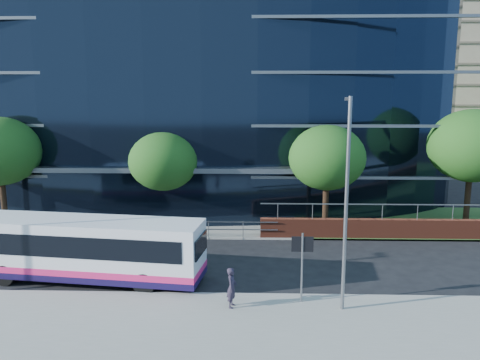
{
  "coord_description": "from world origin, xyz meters",
  "views": [
    {
      "loc": [
        2.6,
        -19.03,
        8.08
      ],
      "look_at": [
        1.79,
        8.0,
        3.33
      ],
      "focal_mm": 35.0,
      "sensor_mm": 36.0,
      "label": 1
    }
  ],
  "objects_px": {
    "tree_far_c": "(327,158)",
    "streetlight_east": "(346,199)",
    "pedestrian": "(232,287)",
    "tree_far_b": "(163,161)",
    "tree_dist_e": "(426,127)",
    "city_bus": "(89,249)",
    "tree_far_d": "(472,146)",
    "street_sign": "(302,253)"
  },
  "relations": [
    {
      "from": "streetlight_east",
      "to": "city_bus",
      "type": "relative_size",
      "value": 0.76
    },
    {
      "from": "tree_far_d",
      "to": "pedestrian",
      "type": "xyz_separation_m",
      "value": [
        -14.22,
        -12.15,
        -4.26
      ]
    },
    {
      "from": "tree_far_c",
      "to": "pedestrian",
      "type": "bearing_deg",
      "value": -115.08
    },
    {
      "from": "streetlight_east",
      "to": "pedestrian",
      "type": "relative_size",
      "value": 5.12
    },
    {
      "from": "tree_far_c",
      "to": "pedestrian",
      "type": "xyz_separation_m",
      "value": [
        -5.22,
        -11.15,
        -3.6
      ]
    },
    {
      "from": "tree_far_b",
      "to": "tree_dist_e",
      "type": "height_order",
      "value": "tree_dist_e"
    },
    {
      "from": "tree_far_d",
      "to": "city_bus",
      "type": "height_order",
      "value": "tree_far_d"
    },
    {
      "from": "street_sign",
      "to": "pedestrian",
      "type": "relative_size",
      "value": 1.79
    },
    {
      "from": "pedestrian",
      "to": "tree_dist_e",
      "type": "bearing_deg",
      "value": -19.31
    },
    {
      "from": "tree_dist_e",
      "to": "pedestrian",
      "type": "xyz_separation_m",
      "value": [
        -22.22,
        -42.15,
        -3.6
      ]
    },
    {
      "from": "street_sign",
      "to": "streetlight_east",
      "type": "relative_size",
      "value": 0.35
    },
    {
      "from": "tree_far_c",
      "to": "tree_dist_e",
      "type": "xyz_separation_m",
      "value": [
        17.0,
        31.0,
        0.0
      ]
    },
    {
      "from": "tree_far_d",
      "to": "tree_dist_e",
      "type": "xyz_separation_m",
      "value": [
        8.0,
        30.0,
        -0.65
      ]
    },
    {
      "from": "street_sign",
      "to": "streetlight_east",
      "type": "height_order",
      "value": "streetlight_east"
    },
    {
      "from": "tree_far_b",
      "to": "street_sign",
      "type": "bearing_deg",
      "value": -55.92
    },
    {
      "from": "street_sign",
      "to": "tree_far_b",
      "type": "relative_size",
      "value": 0.46
    },
    {
      "from": "tree_far_b",
      "to": "pedestrian",
      "type": "relative_size",
      "value": 3.87
    },
    {
      "from": "city_bus",
      "to": "pedestrian",
      "type": "xyz_separation_m",
      "value": [
        6.46,
        -2.76,
        -0.56
      ]
    },
    {
      "from": "tree_far_c",
      "to": "tree_far_d",
      "type": "xyz_separation_m",
      "value": [
        9.0,
        1.0,
        0.65
      ]
    },
    {
      "from": "street_sign",
      "to": "tree_far_d",
      "type": "height_order",
      "value": "tree_far_d"
    },
    {
      "from": "tree_far_c",
      "to": "streetlight_east",
      "type": "relative_size",
      "value": 0.81
    },
    {
      "from": "streetlight_east",
      "to": "city_bus",
      "type": "xyz_separation_m",
      "value": [
        -10.68,
        2.79,
        -2.95
      ]
    },
    {
      "from": "tree_far_c",
      "to": "tree_far_d",
      "type": "height_order",
      "value": "tree_far_d"
    },
    {
      "from": "tree_far_b",
      "to": "streetlight_east",
      "type": "relative_size",
      "value": 0.76
    },
    {
      "from": "pedestrian",
      "to": "tree_far_b",
      "type": "bearing_deg",
      "value": 30.81
    },
    {
      "from": "tree_far_c",
      "to": "street_sign",
      "type": "bearing_deg",
      "value": -103.29
    },
    {
      "from": "street_sign",
      "to": "tree_far_c",
      "type": "height_order",
      "value": "tree_far_c"
    },
    {
      "from": "tree_far_c",
      "to": "tree_dist_e",
      "type": "bearing_deg",
      "value": 61.26
    },
    {
      "from": "street_sign",
      "to": "tree_dist_e",
      "type": "xyz_separation_m",
      "value": [
        19.5,
        41.59,
        2.39
      ]
    },
    {
      "from": "city_bus",
      "to": "tree_far_b",
      "type": "bearing_deg",
      "value": 86.54
    },
    {
      "from": "tree_far_c",
      "to": "city_bus",
      "type": "bearing_deg",
      "value": -144.31
    },
    {
      "from": "tree_far_b",
      "to": "streetlight_east",
      "type": "bearing_deg",
      "value": -52.37
    },
    {
      "from": "pedestrian",
      "to": "tree_far_c",
      "type": "bearing_deg",
      "value": -16.59
    },
    {
      "from": "street_sign",
      "to": "tree_far_d",
      "type": "bearing_deg",
      "value": 45.22
    },
    {
      "from": "tree_far_b",
      "to": "tree_far_d",
      "type": "bearing_deg",
      "value": 1.51
    },
    {
      "from": "street_sign",
      "to": "pedestrian",
      "type": "xyz_separation_m",
      "value": [
        -2.72,
        -0.56,
        -1.22
      ]
    },
    {
      "from": "streetlight_east",
      "to": "pedestrian",
      "type": "distance_m",
      "value": 5.49
    },
    {
      "from": "street_sign",
      "to": "pedestrian",
      "type": "bearing_deg",
      "value": -168.35
    },
    {
      "from": "tree_far_c",
      "to": "tree_far_d",
      "type": "relative_size",
      "value": 0.87
    },
    {
      "from": "street_sign",
      "to": "tree_far_b",
      "type": "distance_m",
      "value": 13.54
    },
    {
      "from": "tree_far_c",
      "to": "tree_far_b",
      "type": "bearing_deg",
      "value": 177.14
    },
    {
      "from": "city_bus",
      "to": "street_sign",
      "type": "bearing_deg",
      "value": -6.27
    }
  ]
}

